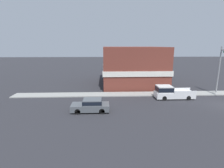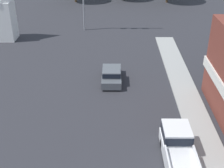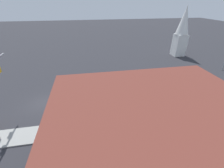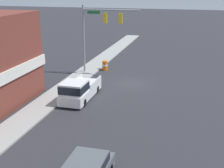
{
  "view_description": "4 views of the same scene",
  "coord_description": "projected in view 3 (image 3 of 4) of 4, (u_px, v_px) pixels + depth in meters",
  "views": [
    {
      "loc": [
        -21.28,
        15.65,
        7.75
      ],
      "look_at": [
        0.85,
        14.69,
        2.84
      ],
      "focal_mm": 28.0,
      "sensor_mm": 36.0,
      "label": 1
    },
    {
      "loc": [
        -1.13,
        -10.84,
        15.15
      ],
      "look_at": [
        -1.34,
        12.69,
        2.23
      ],
      "focal_mm": 50.0,
      "sensor_mm": 36.0,
      "label": 2
    },
    {
      "loc": [
        18.0,
        6.54,
        12.38
      ],
      "look_at": [
        -0.11,
        9.69,
        2.06
      ],
      "focal_mm": 24.0,
      "sensor_mm": 36.0,
      "label": 3
    },
    {
      "loc": [
        -6.13,
        29.71,
        9.7
      ],
      "look_at": [
        -0.75,
        9.75,
        3.04
      ],
      "focal_mm": 50.0,
      "sensor_mm": 36.0,
      "label": 4
    }
  ],
  "objects": [
    {
      "name": "ground_plane",
      "position": [
        43.0,
        103.0,
        20.54
      ],
      "size": [
        200.0,
        200.0,
        0.0
      ],
      "primitive_type": "plane",
      "color": "#2D2D33"
    },
    {
      "name": "pickup_truck_parked",
      "position": [
        86.0,
        108.0,
        18.14
      ],
      "size": [
        2.03,
        5.67,
        1.96
      ],
      "color": "black",
      "rests_on": "ground"
    },
    {
      "name": "car_lead",
      "position": [
        157.0,
        83.0,
        23.97
      ],
      "size": [
        1.94,
        4.5,
        1.53
      ],
      "color": "black",
      "rests_on": "ground"
    },
    {
      "name": "sidewalk_curb",
      "position": [
        30.0,
        135.0,
        15.61
      ],
      "size": [
        2.4,
        60.0,
        0.14
      ],
      "color": "#9E9E99",
      "rests_on": "ground"
    },
    {
      "name": "church_steeple",
      "position": [
        182.0,
        31.0,
        35.63
      ],
      "size": [
        2.94,
        2.94,
        11.56
      ],
      "color": "white",
      "rests_on": "ground"
    }
  ]
}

